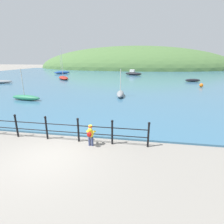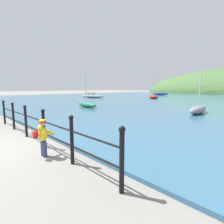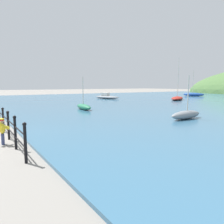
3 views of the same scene
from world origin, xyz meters
TOP-DOWN VIEW (x-y plane):
  - ground_plane at (0.00, 0.00)m, footprint 200.00×200.00m
  - water at (0.00, 32.00)m, footprint 80.00×60.00m
  - far_hillside at (0.00, 68.63)m, footprint 77.40×42.57m
  - iron_railing at (-0.09, 1.50)m, footprint 8.33×0.12m
  - child_in_coat at (1.43, 1.17)m, footprint 0.38×0.53m
  - boat_white_sailboat at (-7.03, 8.66)m, footprint 3.06×1.06m
  - boat_far_right at (-11.03, 25.64)m, footprint 4.07×5.10m
  - boat_far_left at (12.05, 25.53)m, footprint 2.56×1.11m
  - boat_mid_harbor at (1.51, 11.74)m, footprint 0.93×2.84m
  - boat_green_fishing at (-16.36, 36.56)m, footprint 3.87×3.02m
  - boat_red_dinghy at (1.62, 35.70)m, footprint 4.08×2.28m
  - mooring_buoy at (11.68, 19.68)m, footprint 0.50×0.50m

SIDE VIEW (x-z plane):
  - ground_plane at x=0.00m, z-range 0.00..0.00m
  - far_hillside at x=0.00m, z-range -8.57..8.57m
  - water at x=0.00m, z-range 0.00..0.10m
  - boat_far_left at x=12.05m, z-range 0.10..0.59m
  - mooring_buoy at x=11.68m, z-range 0.10..0.60m
  - boat_white_sailboat at x=-7.03m, z-range -1.08..1.80m
  - boat_far_right at x=-11.03m, z-range -2.69..3.43m
  - boat_mid_harbor at x=1.51m, z-range -1.00..1.77m
  - boat_green_fishing at x=-16.36m, z-range -1.99..2.90m
  - boat_red_dinghy at x=1.62m, z-range -0.13..1.16m
  - child_in_coat at x=1.43m, z-range 0.10..1.11m
  - iron_railing at x=-0.09m, z-range 0.04..1.25m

